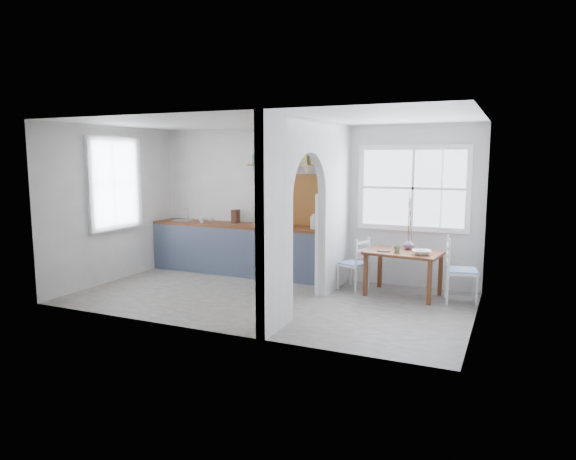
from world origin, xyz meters
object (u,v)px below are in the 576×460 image
at_px(chair_right, 462,270).
at_px(kettle, 315,222).
at_px(dining_table, 403,274).
at_px(chair_left, 353,263).
at_px(vase, 409,244).

bearing_deg(chair_right, kettle, 72.07).
relative_size(dining_table, chair_left, 1.31).
bearing_deg(kettle, vase, -13.00).
xyz_separation_m(dining_table, chair_right, (0.84, -0.03, 0.14)).
bearing_deg(vase, chair_left, -171.76).
relative_size(dining_table, kettle, 4.44).
distance_m(chair_left, chair_right, 1.66).
xyz_separation_m(dining_table, kettle, (-1.55, 0.29, 0.68)).
distance_m(chair_right, kettle, 2.48).
relative_size(chair_left, chair_right, 0.87).
bearing_deg(chair_left, dining_table, 102.68).
relative_size(dining_table, vase, 6.37).
relative_size(chair_right, kettle, 3.89).
distance_m(kettle, vase, 1.60).
bearing_deg(chair_left, chair_right, 104.56).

